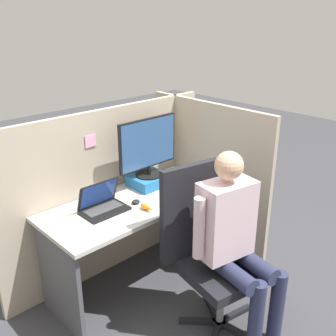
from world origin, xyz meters
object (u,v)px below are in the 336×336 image
object	(u,v)px
monitor	(148,146)
person	(235,236)
paper_box	(149,180)
carrot_toy	(148,208)
laptop	(103,205)
office_chair	(208,249)
stapler	(198,178)

from	to	relation	value
monitor	person	distance (m)	1.01
monitor	person	size ratio (longest dim) A/B	0.43
paper_box	monitor	size ratio (longest dim) A/B	0.54
monitor	carrot_toy	bearing A→B (deg)	-131.44
paper_box	carrot_toy	distance (m)	0.44
laptop	office_chair	xyz separation A→B (m)	(0.36, -0.66, -0.21)
person	laptop	bearing A→B (deg)	114.94
laptop	carrot_toy	distance (m)	0.32
paper_box	carrot_toy	bearing A→B (deg)	-131.68
carrot_toy	person	distance (m)	0.64
paper_box	office_chair	xyz separation A→B (m)	(-0.16, -0.77, -0.21)
monitor	stapler	world-z (taller)	monitor
paper_box	person	distance (m)	0.96
laptop	stapler	world-z (taller)	laptop
office_chair	paper_box	bearing A→B (deg)	78.18
monitor	stapler	size ratio (longest dim) A/B	4.24
office_chair	monitor	bearing A→B (deg)	78.22
laptop	office_chair	distance (m)	0.78
monitor	person	bearing A→B (deg)	-97.54
carrot_toy	office_chair	world-z (taller)	office_chair
paper_box	carrot_toy	world-z (taller)	paper_box
paper_box	office_chair	bearing A→B (deg)	-101.82
laptop	person	xyz separation A→B (m)	(0.39, -0.84, -0.04)
person	office_chair	bearing A→B (deg)	100.83
paper_box	stapler	world-z (taller)	paper_box
laptop	carrot_toy	xyz separation A→B (m)	(0.22, -0.22, -0.02)
laptop	stapler	xyz separation A→B (m)	(0.87, -0.10, -0.02)
paper_box	person	xyz separation A→B (m)	(-0.13, -0.95, -0.04)
laptop	person	distance (m)	0.93
stapler	office_chair	distance (m)	0.78
monitor	laptop	world-z (taller)	monitor
carrot_toy	paper_box	bearing A→B (deg)	48.32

